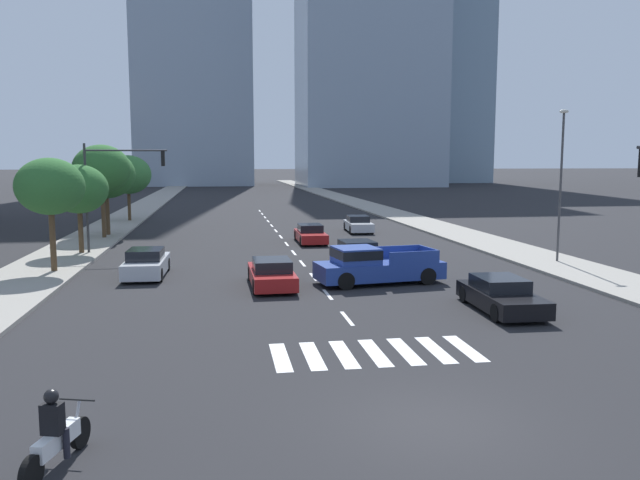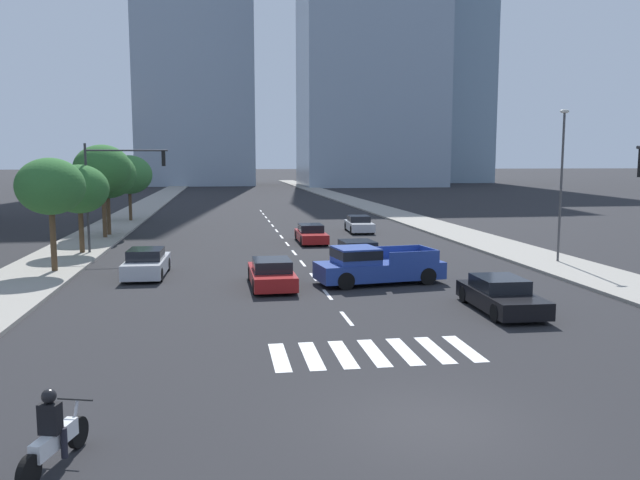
% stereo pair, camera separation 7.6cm
% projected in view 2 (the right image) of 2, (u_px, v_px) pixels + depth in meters
% --- Properties ---
extents(ground_plane, '(800.00, 800.00, 0.00)m').
position_uv_depth(ground_plane, '(431.00, 424.00, 13.17)').
color(ground_plane, '#232326').
extents(sidewalk_east, '(4.00, 260.00, 0.15)m').
position_uv_depth(sidewalk_east, '(470.00, 237.00, 44.57)').
color(sidewalk_east, gray).
rests_on(sidewalk_east, ground).
extents(sidewalk_west, '(4.00, 260.00, 0.15)m').
position_uv_depth(sidewalk_west, '(83.00, 245.00, 40.58)').
color(sidewalk_west, gray).
rests_on(sidewalk_west, ground).
extents(crosswalk_near, '(5.85, 2.63, 0.01)m').
position_uv_depth(crosswalk_near, '(374.00, 353.00, 18.05)').
color(crosswalk_near, silver).
rests_on(crosswalk_near, ground).
extents(lane_divider_center, '(0.14, 50.00, 0.01)m').
position_uv_depth(lane_divider_center, '(281.00, 237.00, 45.50)').
color(lane_divider_center, silver).
rests_on(lane_divider_center, ground).
extents(motorcycle_lead, '(0.93, 2.14, 1.49)m').
position_uv_depth(motorcycle_lead, '(54.00, 437.00, 11.22)').
color(motorcycle_lead, black).
rests_on(motorcycle_lead, ground).
extents(pickup_truck, '(5.83, 2.80, 1.67)m').
position_uv_depth(pickup_truck, '(373.00, 266.00, 28.07)').
color(pickup_truck, navy).
rests_on(pickup_truck, ground).
extents(sedan_silver_0, '(1.95, 4.29, 1.24)m').
position_uv_depth(sedan_silver_0, '(359.00, 224.00, 48.54)').
color(sedan_silver_0, '#B7BABF').
rests_on(sedan_silver_0, ground).
extents(sedan_black_1, '(2.16, 4.39, 1.28)m').
position_uv_depth(sedan_black_1, '(358.00, 254.00, 33.03)').
color(sedan_black_1, black).
rests_on(sedan_black_1, ground).
extents(sedan_red_2, '(1.79, 4.58, 1.22)m').
position_uv_depth(sedan_red_2, '(311.00, 234.00, 42.16)').
color(sedan_red_2, maroon).
rests_on(sedan_red_2, ground).
extents(sedan_silver_3, '(1.90, 4.44, 1.34)m').
position_uv_depth(sedan_silver_3, '(147.00, 264.00, 29.83)').
color(sedan_silver_3, '#B7BABF').
rests_on(sedan_silver_3, ground).
extents(sedan_black_4, '(1.97, 4.56, 1.22)m').
position_uv_depth(sedan_black_4, '(501.00, 295.00, 23.02)').
color(sedan_black_4, black).
rests_on(sedan_black_4, ground).
extents(sedan_red_5, '(1.88, 4.61, 1.24)m').
position_uv_depth(sedan_red_5, '(272.00, 274.00, 27.40)').
color(sedan_red_5, maroon).
rests_on(sedan_red_5, ground).
extents(traffic_signal_far, '(4.90, 0.28, 6.27)m').
position_uv_depth(traffic_signal_far, '(116.00, 178.00, 36.54)').
color(traffic_signal_far, '#333335').
rests_on(traffic_signal_far, sidewalk_west).
extents(street_lamp_east, '(0.50, 0.24, 7.91)m').
position_uv_depth(street_lamp_east, '(562.00, 175.00, 33.02)').
color(street_lamp_east, '#3F3F42').
rests_on(street_lamp_east, sidewalk_east).
extents(street_tree_nearest, '(3.19, 3.19, 5.43)m').
position_uv_depth(street_tree_nearest, '(50.00, 187.00, 30.14)').
color(street_tree_nearest, '#4C3823').
rests_on(street_tree_nearest, sidewalk_west).
extents(street_tree_second, '(3.29, 3.29, 5.07)m').
position_uv_depth(street_tree_second, '(79.00, 189.00, 36.29)').
color(street_tree_second, '#4C3823').
rests_on(street_tree_second, sidewalk_west).
extents(street_tree_third, '(3.88, 3.88, 6.38)m').
position_uv_depth(street_tree_third, '(102.00, 169.00, 43.42)').
color(street_tree_third, '#4C3823').
rests_on(street_tree_third, sidewalk_west).
extents(street_tree_fourth, '(4.06, 4.06, 6.05)m').
position_uv_depth(street_tree_fourth, '(107.00, 174.00, 45.13)').
color(street_tree_fourth, '#4C3823').
rests_on(street_tree_fourth, sidewalk_west).
extents(street_tree_fifth, '(4.02, 4.02, 5.77)m').
position_uv_depth(street_tree_fifth, '(129.00, 175.00, 56.04)').
color(street_tree_fifth, '#4C3823').
rests_on(street_tree_fifth, sidewalk_west).
extents(office_tower_right_skyline, '(25.74, 27.00, 103.05)m').
position_uv_depth(office_tower_right_skyline, '(430.00, 1.00, 160.14)').
color(office_tower_right_skyline, '#7A93A8').
rests_on(office_tower_right_skyline, ground).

